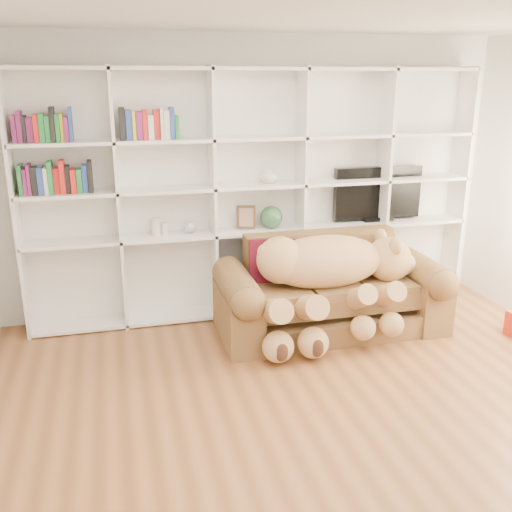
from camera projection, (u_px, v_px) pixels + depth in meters
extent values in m
plane|color=brown|center=(344.00, 441.00, 3.76)|extent=(5.00, 5.00, 0.00)
cube|color=silver|center=(253.00, 177.00, 5.67)|extent=(5.00, 0.02, 2.70)
cube|color=white|center=(253.00, 192.00, 5.68)|extent=(4.40, 0.03, 2.40)
cube|color=white|center=(16.00, 208.00, 5.01)|extent=(0.03, 0.35, 2.40)
cube|color=white|center=(118.00, 203.00, 5.22)|extent=(0.03, 0.35, 2.40)
cube|color=white|center=(213.00, 198.00, 5.43)|extent=(0.03, 0.35, 2.40)
cube|color=white|center=(300.00, 193.00, 5.64)|extent=(0.03, 0.35, 2.40)
cube|color=white|center=(382.00, 189.00, 5.84)|extent=(0.03, 0.35, 2.40)
cube|color=white|center=(458.00, 185.00, 6.05)|extent=(0.03, 0.35, 2.40)
cube|color=white|center=(257.00, 307.00, 5.88)|extent=(4.40, 0.35, 0.03)
cube|color=white|center=(257.00, 230.00, 5.64)|extent=(4.40, 0.35, 0.03)
cube|color=white|center=(257.00, 185.00, 5.50)|extent=(4.40, 0.35, 0.03)
cube|color=white|center=(257.00, 138.00, 5.37)|extent=(4.40, 0.35, 0.03)
cube|color=white|center=(257.00, 69.00, 5.18)|extent=(4.40, 0.35, 0.03)
cube|color=brown|center=(330.00, 320.00, 5.39)|extent=(2.00, 0.81, 0.21)
cube|color=brown|center=(332.00, 289.00, 5.28)|extent=(1.48, 0.67, 0.29)
cube|color=brown|center=(319.00, 257.00, 5.57)|extent=(1.48, 0.19, 0.52)
cube|color=brown|center=(238.00, 314.00, 5.13)|extent=(0.30, 0.90, 0.52)
cube|color=brown|center=(417.00, 296.00, 5.56)|extent=(0.30, 0.90, 0.52)
cylinder|color=brown|center=(237.00, 286.00, 5.06)|extent=(0.30, 0.86, 0.30)
cylinder|color=brown|center=(419.00, 270.00, 5.48)|extent=(0.30, 0.86, 0.30)
ellipsoid|color=#DFB26F|center=(325.00, 262.00, 5.15)|extent=(1.11, 0.54, 0.48)
sphere|color=#DFB26F|center=(280.00, 260.00, 5.03)|extent=(0.42, 0.42, 0.42)
sphere|color=#DFB26F|center=(389.00, 259.00, 5.30)|extent=(0.42, 0.42, 0.42)
sphere|color=#D1BD8A|center=(404.00, 264.00, 5.36)|extent=(0.21, 0.21, 0.21)
sphere|color=#3E2416|center=(412.00, 264.00, 5.38)|extent=(0.07, 0.07, 0.07)
ellipsoid|color=#DFB26F|center=(396.00, 246.00, 5.11)|extent=(0.10, 0.17, 0.17)
ellipsoid|color=#DFB26F|center=(381.00, 237.00, 5.38)|extent=(0.10, 0.17, 0.17)
sphere|color=#DFB26F|center=(266.00, 252.00, 4.97)|extent=(0.14, 0.14, 0.14)
cylinder|color=#DFB26F|center=(357.00, 299.00, 4.98)|extent=(0.18, 0.51, 0.37)
cylinder|color=#DFB26F|center=(385.00, 296.00, 5.05)|extent=(0.18, 0.51, 0.37)
cylinder|color=#DFB26F|center=(273.00, 311.00, 4.81)|extent=(0.21, 0.59, 0.43)
cylinder|color=#DFB26F|center=(307.00, 308.00, 4.89)|extent=(0.21, 0.59, 0.43)
sphere|color=#DFB26F|center=(364.00, 328.00, 4.90)|extent=(0.22, 0.22, 0.22)
sphere|color=#DFB26F|center=(392.00, 325.00, 4.96)|extent=(0.22, 0.22, 0.22)
sphere|color=#DFB26F|center=(278.00, 346.00, 4.74)|extent=(0.27, 0.27, 0.27)
sphere|color=#DFB26F|center=(313.00, 342.00, 4.81)|extent=(0.27, 0.27, 0.27)
cube|color=maroon|center=(272.00, 262.00, 5.27)|extent=(0.46, 0.32, 0.45)
cube|color=black|center=(377.00, 193.00, 5.90)|extent=(0.95, 0.08, 0.54)
cube|color=black|center=(376.00, 218.00, 5.98)|extent=(0.32, 0.18, 0.04)
cube|color=#502F1B|center=(246.00, 217.00, 5.57)|extent=(0.18, 0.08, 0.23)
sphere|color=#2F5C3B|center=(271.00, 217.00, 5.63)|extent=(0.22, 0.22, 0.22)
cylinder|color=beige|center=(156.00, 227.00, 5.37)|extent=(0.09, 0.09, 0.17)
cylinder|color=beige|center=(165.00, 229.00, 5.40)|extent=(0.08, 0.08, 0.12)
sphere|color=silver|center=(190.00, 227.00, 5.46)|extent=(0.11, 0.11, 0.11)
imported|color=beige|center=(269.00, 174.00, 5.50)|extent=(0.21, 0.21, 0.17)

